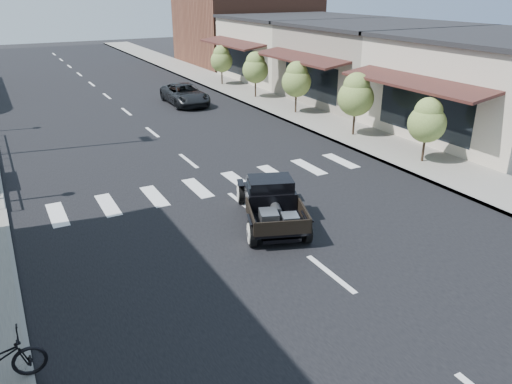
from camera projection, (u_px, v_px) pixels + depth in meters
name	position (u px, v px, depth m)	size (l,w,h in m)	color
ground	(272.00, 228.00, 15.08)	(120.00, 120.00, 0.00)	black
road	(136.00, 119.00, 27.30)	(14.00, 80.00, 0.02)	black
road_markings	(165.00, 143.00, 23.23)	(12.00, 60.00, 0.06)	silver
sidewalk_right	(271.00, 102.00, 30.97)	(3.00, 80.00, 0.15)	gray
storefront_near	(501.00, 87.00, 24.01)	(10.00, 9.00, 4.50)	beige
storefront_mid	(376.00, 64.00, 31.34)	(10.00, 9.00, 4.50)	gray
storefront_far	(299.00, 49.00, 38.68)	(10.00, 9.00, 4.50)	beige
far_building_right	(246.00, 24.00, 46.57)	(11.00, 10.00, 7.00)	brown
small_tree_a	(426.00, 131.00, 19.90)	(1.51, 1.51, 2.51)	olive
small_tree_b	(355.00, 105.00, 23.49)	(1.70, 1.70, 2.83)	olive
small_tree_c	(296.00, 88.00, 27.73)	(1.63, 1.63, 2.72)	olive
small_tree_d	(255.00, 75.00, 31.67)	(1.64, 1.64, 2.73)	olive
small_tree_e	(222.00, 66.00, 35.92)	(1.58, 1.58, 2.63)	olive
hotrod_pickup	(271.00, 201.00, 15.17)	(1.91, 4.08, 1.42)	black
second_car	(185.00, 95.00, 30.52)	(2.04, 4.43, 1.23)	black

